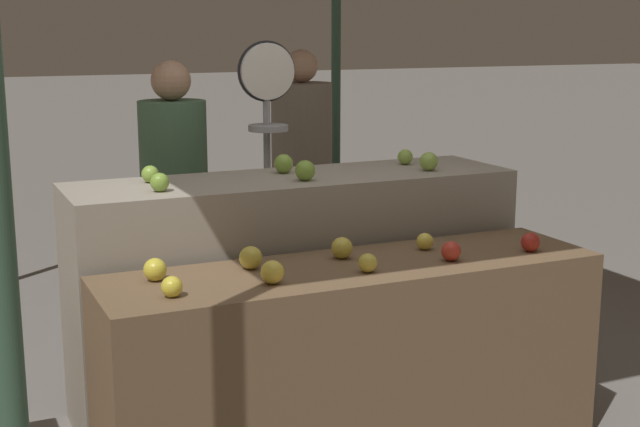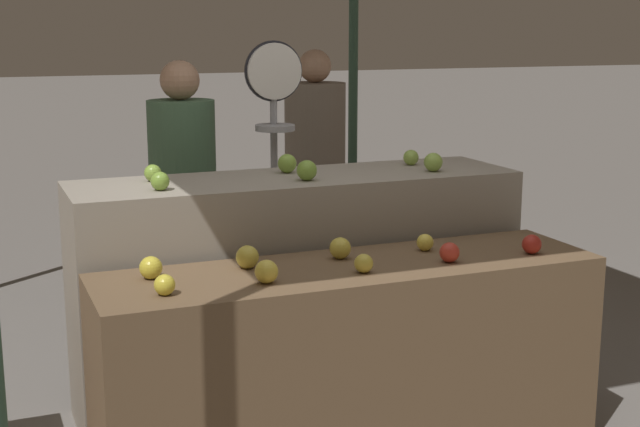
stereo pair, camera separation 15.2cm
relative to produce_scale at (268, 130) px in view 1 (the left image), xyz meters
The scene contains 20 objects.
display_counter_front 1.40m from the produce_scale, 94.14° to the right, with size 2.01×0.55×0.81m, color brown.
display_counter_back 0.87m from the produce_scale, 98.67° to the right, with size 2.01×0.55×1.07m, color gray.
apple_front_0 1.56m from the produce_scale, 123.83° to the right, with size 0.07×0.07×0.07m, color gold.
apple_front_1 1.38m from the produce_scale, 110.55° to the right, with size 0.09×0.09×0.09m, color yellow.
apple_front_2 1.31m from the produce_scale, 93.66° to the right, with size 0.07×0.07×0.07m, color gold.
apple_front_3 1.33m from the produce_scale, 76.57° to the right, with size 0.08×0.08×0.08m, color red.
apple_front_4 1.47m from the produce_scale, 61.54° to the right, with size 0.08×0.08×0.08m, color #AD281E.
apple_front_5 1.39m from the produce_scale, 129.22° to the right, with size 0.09×0.09×0.09m, color gold.
apple_front_6 1.19m from the produce_scale, 114.61° to the right, with size 0.09×0.09×0.09m, color gold.
apple_front_7 1.10m from the produce_scale, 94.65° to the right, with size 0.09×0.09×0.09m, color gold.
apple_front_8 1.15m from the produce_scale, 74.14° to the right, with size 0.07×0.07×0.07m, color yellow.
apple_back_0 0.98m from the produce_scale, 137.59° to the right, with size 0.08×0.08×0.08m, color #7AA338.
apple_back_1 0.67m from the produce_scale, 96.83° to the right, with size 0.09×0.09×0.09m, color #7AA338.
apple_back_2 0.85m from the produce_scale, 49.86° to the right, with size 0.09×0.09×0.09m, color #8EB247.
apple_back_3 0.84m from the produce_scale, 148.38° to the right, with size 0.07×0.07×0.07m, color #84AD3D.
apple_back_4 0.46m from the produce_scale, 101.86° to the right, with size 0.09×0.09×0.09m, color #84AD3D.
apple_back_5 0.71m from the produce_scale, 39.18° to the right, with size 0.07×0.07×0.07m, color #8EB247.
produce_scale is the anchor object (origin of this frame).
person_vendor_at_scale 0.61m from the produce_scale, 140.11° to the left, with size 0.36×0.36×1.56m.
person_customer_left 1.28m from the produce_scale, 58.87° to the left, with size 0.49×0.49×1.58m.
Camera 1 is at (-1.51, -3.01, 1.72)m, focal length 50.00 mm.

